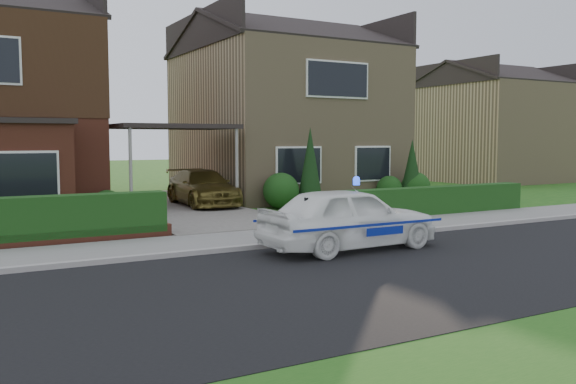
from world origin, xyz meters
TOP-DOWN VIEW (x-y plane):
  - ground at (0.00, 0.00)m, footprint 120.00×120.00m
  - road at (0.00, 0.00)m, footprint 60.00×6.00m
  - kerb at (0.00, 3.05)m, footprint 60.00×0.16m
  - sidewalk at (0.00, 4.10)m, footprint 60.00×2.00m
  - driveway at (0.00, 11.00)m, footprint 3.80×12.00m
  - house_right at (5.80, 13.99)m, footprint 7.50×8.06m
  - carport_link at (0.00, 10.95)m, footprint 3.80×3.00m
  - hedge_right at (5.80, 5.35)m, footprint 7.50×0.55m
  - shrub_left_mid at (-4.00, 9.30)m, footprint 1.32×1.32m
  - shrub_left_near at (-2.40, 9.60)m, footprint 0.84×0.84m
  - shrub_right_near at (3.20, 9.40)m, footprint 1.20×1.20m
  - shrub_right_mid at (7.80, 9.50)m, footprint 0.96×0.96m
  - shrub_right_far at (8.80, 9.20)m, footprint 1.08×1.08m
  - conifer_a at (4.20, 9.20)m, footprint 0.90×0.90m
  - conifer_b at (8.60, 9.20)m, footprint 0.90×0.90m
  - neighbour_right at (20.00, 16.00)m, footprint 6.50×7.00m
  - police_car at (0.81, 2.09)m, footprint 3.55×3.92m
  - driveway_car at (1.00, 10.82)m, footprint 1.81×4.07m
  - potted_plant_b at (-2.50, 9.00)m, footprint 0.51×0.48m
  - potted_plant_c at (-3.88, 6.81)m, footprint 0.45×0.45m

SIDE VIEW (x-z plane):
  - ground at x=0.00m, z-range 0.00..0.00m
  - road at x=0.00m, z-range -0.01..0.01m
  - hedge_right at x=5.80m, z-range -0.40..0.40m
  - sidewalk at x=0.00m, z-range 0.00..0.10m
  - kerb at x=0.00m, z-range 0.00..0.12m
  - driveway at x=0.00m, z-range 0.00..0.12m
  - potted_plant_c at x=-3.88m, z-range 0.00..0.68m
  - potted_plant_b at x=-2.50m, z-range 0.00..0.75m
  - shrub_left_near at x=-2.40m, z-range 0.00..0.84m
  - shrub_right_mid at x=7.80m, z-range 0.00..0.96m
  - shrub_right_far at x=8.80m, z-range 0.00..1.08m
  - shrub_right_near at x=3.20m, z-range 0.00..1.20m
  - police_car at x=0.81m, z-range -0.08..1.40m
  - shrub_left_mid at x=-4.00m, z-range 0.00..1.32m
  - driveway_car at x=1.00m, z-range 0.12..1.28m
  - conifer_b at x=8.60m, z-range 0.00..2.20m
  - conifer_a at x=4.20m, z-range 0.00..2.60m
  - neighbour_right at x=20.00m, z-range 0.00..5.20m
  - carport_link at x=0.00m, z-range 1.27..4.04m
  - house_right at x=5.80m, z-range 0.04..7.29m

